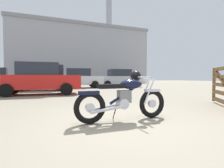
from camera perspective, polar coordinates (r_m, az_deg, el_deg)
ground_plane at (r=3.58m, az=1.52°, el=-12.55°), size 80.00×80.00×0.00m
vintage_motorcycle at (r=3.75m, az=4.26°, el=-4.24°), size 2.08×0.74×1.07m
dark_sedan_left at (r=10.08m, az=-22.62°, el=1.57°), size 4.33×2.20×1.67m
pale_sedan_back at (r=16.78m, az=2.33°, el=1.90°), size 4.40×2.37×1.67m
white_estate_far at (r=15.59m, az=-10.89°, el=1.84°), size 4.40×2.37×1.67m
red_hatchback_near at (r=13.24m, az=-21.28°, el=2.04°), size 4.12×2.31×1.78m
industrial_building at (r=33.12m, az=-10.25°, el=9.09°), size 23.19×9.99×17.93m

